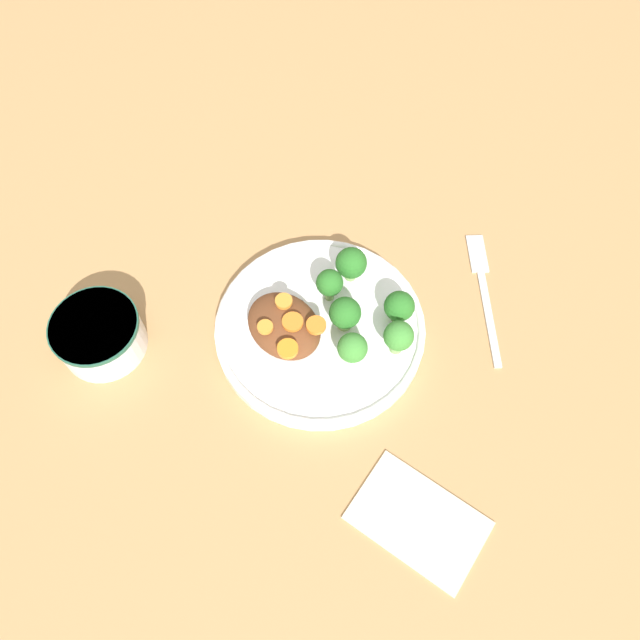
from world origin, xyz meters
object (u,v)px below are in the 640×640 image
(plate, at_px, (320,328))
(napkin, at_px, (418,520))
(fork, at_px, (483,284))
(dip_bowl, at_px, (99,334))

(plate, relative_size, napkin, 1.65)
(fork, bearing_deg, dip_bowl, 98.57)
(napkin, bearing_deg, plate, -15.49)
(dip_bowl, bearing_deg, napkin, -159.90)
(plate, bearing_deg, fork, -112.18)
(dip_bowl, xyz_separation_m, fork, (-0.25, -0.44, -0.03))
(plate, distance_m, fork, 0.23)
(plate, xyz_separation_m, napkin, (-0.26, 0.07, -0.01))
(plate, relative_size, dip_bowl, 2.44)
(dip_bowl, height_order, fork, dip_bowl)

